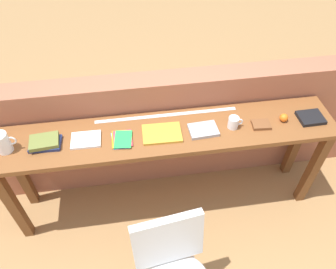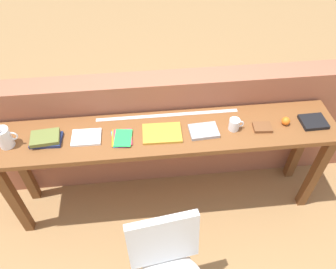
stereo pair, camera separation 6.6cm
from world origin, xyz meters
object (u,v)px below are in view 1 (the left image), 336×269
(pitcher_white, at_px, (3,143))
(mug, at_px, (234,122))
(pamphlet_pile_colourful, at_px, (122,139))
(book_repair_rightmost, at_px, (311,118))
(book_open_centre, at_px, (162,133))
(sports_ball_small, at_px, (284,118))
(magazine_cycling, at_px, (86,140))
(leather_journal_brown, at_px, (261,125))
(book_stack_leftmost, at_px, (45,142))

(pitcher_white, relative_size, mug, 1.67)
(pamphlet_pile_colourful, distance_m, mug, 0.81)
(pitcher_white, height_order, mug, pitcher_white)
(pamphlet_pile_colourful, distance_m, book_repair_rightmost, 1.40)
(pitcher_white, height_order, book_open_centre, pitcher_white)
(book_open_centre, distance_m, sports_ball_small, 0.91)
(magazine_cycling, height_order, mug, mug)
(pitcher_white, relative_size, leather_journal_brown, 1.41)
(magazine_cycling, xyz_separation_m, book_repair_rightmost, (1.65, -0.02, 0.01))
(book_stack_leftmost, xyz_separation_m, mug, (1.33, -0.02, 0.02))
(pitcher_white, relative_size, book_stack_leftmost, 0.84)
(book_stack_leftmost, distance_m, sports_ball_small, 1.72)
(book_open_centre, xyz_separation_m, sports_ball_small, (0.91, 0.01, 0.02))
(pitcher_white, distance_m, leather_journal_brown, 1.80)
(pitcher_white, xyz_separation_m, sports_ball_small, (1.98, 0.00, -0.05))
(pitcher_white, height_order, pamphlet_pile_colourful, pitcher_white)
(pitcher_white, bearing_deg, magazine_cycling, 1.22)
(book_stack_leftmost, relative_size, mug, 1.98)
(pamphlet_pile_colourful, xyz_separation_m, book_repair_rightmost, (1.40, 0.01, 0.01))
(pitcher_white, xyz_separation_m, book_repair_rightmost, (2.18, -0.01, -0.06))
(magazine_cycling, relative_size, pamphlet_pile_colourful, 1.10)
(book_stack_leftmost, height_order, leather_journal_brown, book_stack_leftmost)
(book_open_centre, bearing_deg, mug, 1.29)
(leather_journal_brown, distance_m, sports_ball_small, 0.18)
(book_open_centre, height_order, book_repair_rightmost, book_repair_rightmost)
(book_stack_leftmost, xyz_separation_m, book_repair_rightmost, (1.93, -0.02, -0.01))
(leather_journal_brown, bearing_deg, book_repair_rightmost, 6.55)
(pitcher_white, xyz_separation_m, leather_journal_brown, (1.80, -0.02, -0.07))
(leather_journal_brown, xyz_separation_m, book_repair_rightmost, (0.39, 0.01, 0.00))
(magazine_cycling, xyz_separation_m, mug, (1.06, -0.02, 0.04))
(pamphlet_pile_colourful, relative_size, book_open_centre, 0.68)
(book_stack_leftmost, relative_size, sports_ball_small, 3.55)
(magazine_cycling, height_order, book_repair_rightmost, book_repair_rightmost)
(pitcher_white, height_order, leather_journal_brown, pitcher_white)
(pitcher_white, distance_m, book_stack_leftmost, 0.26)
(leather_journal_brown, bearing_deg, mug, 179.37)
(book_open_centre, bearing_deg, pitcher_white, -178.73)
(book_stack_leftmost, height_order, book_repair_rightmost, book_stack_leftmost)
(sports_ball_small, height_order, book_repair_rightmost, sports_ball_small)
(mug, bearing_deg, magazine_cycling, 179.08)
(pitcher_white, xyz_separation_m, pamphlet_pile_colourful, (0.78, -0.02, -0.07))
(pitcher_white, xyz_separation_m, book_open_centre, (1.07, -0.00, -0.07))
(sports_ball_small, bearing_deg, pamphlet_pile_colourful, -178.90)
(book_repair_rightmost, bearing_deg, book_stack_leftmost, 178.34)
(sports_ball_small, relative_size, book_repair_rightmost, 0.34)
(magazine_cycling, xyz_separation_m, sports_ball_small, (1.44, -0.01, 0.02))
(mug, height_order, leather_journal_brown, mug)
(book_open_centre, relative_size, mug, 2.51)
(pamphlet_pile_colourful, relative_size, sports_ball_small, 3.04)
(pamphlet_pile_colourful, distance_m, book_open_centre, 0.29)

